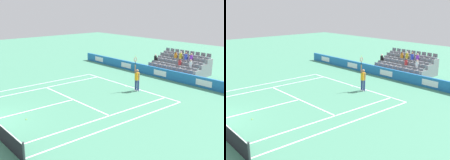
% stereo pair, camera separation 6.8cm
% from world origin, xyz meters
% --- Properties ---
extents(line_baseline, '(10.97, 0.10, 0.01)m').
position_xyz_m(line_baseline, '(0.00, -11.89, 0.00)').
color(line_baseline, white).
rests_on(line_baseline, ground).
extents(line_service, '(8.23, 0.10, 0.01)m').
position_xyz_m(line_service, '(0.00, -6.40, 0.00)').
color(line_service, white).
rests_on(line_service, ground).
extents(line_centre_service, '(0.10, 6.40, 0.01)m').
position_xyz_m(line_centre_service, '(0.00, -3.20, 0.00)').
color(line_centre_service, white).
rests_on(line_centre_service, ground).
extents(line_singles_sideline_left, '(0.10, 11.89, 0.01)m').
position_xyz_m(line_singles_sideline_left, '(4.12, -5.95, 0.00)').
color(line_singles_sideline_left, white).
rests_on(line_singles_sideline_left, ground).
extents(line_singles_sideline_right, '(0.10, 11.89, 0.01)m').
position_xyz_m(line_singles_sideline_right, '(-4.12, -5.95, 0.00)').
color(line_singles_sideline_right, white).
rests_on(line_singles_sideline_right, ground).
extents(line_doubles_sideline_left, '(0.10, 11.89, 0.01)m').
position_xyz_m(line_doubles_sideline_left, '(5.49, -5.95, 0.00)').
color(line_doubles_sideline_left, white).
rests_on(line_doubles_sideline_left, ground).
extents(line_doubles_sideline_right, '(0.10, 11.89, 0.01)m').
position_xyz_m(line_doubles_sideline_right, '(-5.49, -5.95, 0.00)').
color(line_doubles_sideline_right, white).
rests_on(line_doubles_sideline_right, ground).
extents(line_centre_mark, '(0.10, 0.20, 0.01)m').
position_xyz_m(line_centre_mark, '(0.00, -11.79, 0.00)').
color(line_centre_mark, white).
rests_on(line_centre_mark, ground).
extents(sponsor_barrier, '(23.34, 0.22, 0.91)m').
position_xyz_m(sponsor_barrier, '(-0.00, -16.29, 0.45)').
color(sponsor_barrier, '#1E66AD').
rests_on(sponsor_barrier, ground).
extents(tennis_player, '(0.53, 0.38, 2.85)m').
position_xyz_m(tennis_player, '(-1.51, -11.50, 0.99)').
color(tennis_player, navy).
rests_on(tennis_player, ground).
extents(stadium_stand, '(5.58, 3.80, 2.20)m').
position_xyz_m(stadium_stand, '(-0.00, -19.22, 0.68)').
color(stadium_stand, gray).
rests_on(stadium_stand, ground).
extents(loose_tennis_ball, '(0.07, 0.07, 0.07)m').
position_xyz_m(loose_tennis_ball, '(-1.30, -2.16, 0.03)').
color(loose_tennis_ball, '#D1E533').
rests_on(loose_tennis_ball, ground).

